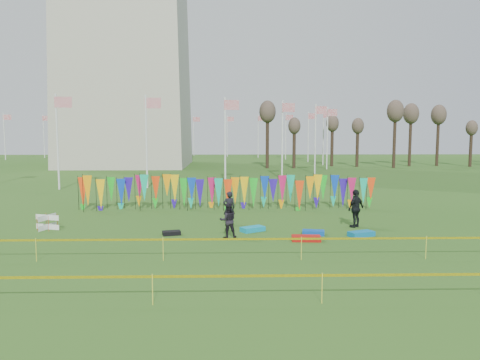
{
  "coord_description": "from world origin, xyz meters",
  "views": [
    {
      "loc": [
        0.35,
        -19.53,
        4.88
      ],
      "look_at": [
        0.95,
        6.0,
        2.22
      ],
      "focal_mm": 35.0,
      "sensor_mm": 36.0,
      "label": 1
    }
  ],
  "objects_px": {
    "person_mid": "(228,220)",
    "kite_bag_black": "(171,233)",
    "kite_bag_teal": "(361,234)",
    "person_left": "(229,208)",
    "box_kite": "(47,222)",
    "person_right": "(356,208)",
    "kite_bag_turquoise": "(253,229)",
    "kite_bag_blue": "(313,233)",
    "kite_bag_red": "(306,238)"
  },
  "relations": [
    {
      "from": "kite_bag_blue",
      "to": "kite_bag_black",
      "type": "xyz_separation_m",
      "value": [
        -6.73,
        0.13,
        -0.01
      ]
    },
    {
      "from": "person_mid",
      "to": "kite_bag_teal",
      "type": "height_order",
      "value": "person_mid"
    },
    {
      "from": "kite_bag_red",
      "to": "kite_bag_black",
      "type": "relative_size",
      "value": 1.53
    },
    {
      "from": "box_kite",
      "to": "person_right",
      "type": "bearing_deg",
      "value": 0.74
    },
    {
      "from": "person_mid",
      "to": "person_right",
      "type": "relative_size",
      "value": 0.83
    },
    {
      "from": "kite_bag_turquoise",
      "to": "kite_bag_teal",
      "type": "relative_size",
      "value": 0.97
    },
    {
      "from": "kite_bag_blue",
      "to": "kite_bag_teal",
      "type": "xyz_separation_m",
      "value": [
        2.18,
        -0.35,
        0.01
      ]
    },
    {
      "from": "person_right",
      "to": "kite_bag_red",
      "type": "bearing_deg",
      "value": 5.16
    },
    {
      "from": "box_kite",
      "to": "person_right",
      "type": "relative_size",
      "value": 0.39
    },
    {
      "from": "kite_bag_red",
      "to": "kite_bag_black",
      "type": "bearing_deg",
      "value": 167.63
    },
    {
      "from": "person_mid",
      "to": "kite_bag_turquoise",
      "type": "relative_size",
      "value": 1.4
    },
    {
      "from": "person_right",
      "to": "kite_bag_teal",
      "type": "bearing_deg",
      "value": 43.24
    },
    {
      "from": "person_right",
      "to": "kite_bag_black",
      "type": "distance_m",
      "value": 9.36
    },
    {
      "from": "person_right",
      "to": "kite_bag_blue",
      "type": "bearing_deg",
      "value": -4.41
    },
    {
      "from": "person_left",
      "to": "kite_bag_red",
      "type": "relative_size",
      "value": 1.39
    },
    {
      "from": "kite_bag_teal",
      "to": "person_left",
      "type": "bearing_deg",
      "value": 155.27
    },
    {
      "from": "person_mid",
      "to": "kite_bag_teal",
      "type": "relative_size",
      "value": 1.36
    },
    {
      "from": "person_left",
      "to": "box_kite",
      "type": "bearing_deg",
      "value": -10.51
    },
    {
      "from": "person_left",
      "to": "kite_bag_black",
      "type": "height_order",
      "value": "person_left"
    },
    {
      "from": "box_kite",
      "to": "kite_bag_red",
      "type": "bearing_deg",
      "value": -12.27
    },
    {
      "from": "person_right",
      "to": "kite_bag_black",
      "type": "xyz_separation_m",
      "value": [
        -9.19,
        -1.57,
        -0.88
      ]
    },
    {
      "from": "box_kite",
      "to": "person_mid",
      "type": "bearing_deg",
      "value": -12.65
    },
    {
      "from": "person_right",
      "to": "kite_bag_red",
      "type": "distance_m",
      "value": 4.28
    },
    {
      "from": "kite_bag_turquoise",
      "to": "kite_bag_teal",
      "type": "distance_m",
      "value": 5.16
    },
    {
      "from": "kite_bag_blue",
      "to": "person_right",
      "type": "bearing_deg",
      "value": 34.6
    },
    {
      "from": "person_mid",
      "to": "kite_bag_black",
      "type": "distance_m",
      "value": 2.85
    },
    {
      "from": "person_mid",
      "to": "kite_bag_turquoise",
      "type": "xyz_separation_m",
      "value": [
        1.2,
        1.36,
        -0.7
      ]
    },
    {
      "from": "kite_bag_turquoise",
      "to": "kite_bag_teal",
      "type": "bearing_deg",
      "value": -13.25
    },
    {
      "from": "person_mid",
      "to": "person_right",
      "type": "height_order",
      "value": "person_right"
    },
    {
      "from": "person_left",
      "to": "kite_bag_teal",
      "type": "xyz_separation_m",
      "value": [
        6.18,
        -2.85,
        -0.77
      ]
    },
    {
      "from": "kite_bag_red",
      "to": "kite_bag_teal",
      "type": "distance_m",
      "value": 2.87
    },
    {
      "from": "kite_bag_turquoise",
      "to": "kite_bag_blue",
      "type": "height_order",
      "value": "kite_bag_turquoise"
    },
    {
      "from": "kite_bag_teal",
      "to": "kite_bag_turquoise",
      "type": "bearing_deg",
      "value": 166.75
    },
    {
      "from": "person_right",
      "to": "kite_bag_teal",
      "type": "xyz_separation_m",
      "value": [
        -0.28,
        -2.05,
        -0.86
      ]
    },
    {
      "from": "kite_bag_black",
      "to": "kite_bag_teal",
      "type": "relative_size",
      "value": 0.7
    },
    {
      "from": "kite_bag_black",
      "to": "person_right",
      "type": "bearing_deg",
      "value": 9.68
    },
    {
      "from": "kite_bag_blue",
      "to": "box_kite",
      "type": "bearing_deg",
      "value": 173.46
    },
    {
      "from": "kite_bag_teal",
      "to": "box_kite",
      "type": "bearing_deg",
      "value": 173.09
    },
    {
      "from": "person_left",
      "to": "kite_bag_blue",
      "type": "bearing_deg",
      "value": 131.24
    },
    {
      "from": "box_kite",
      "to": "person_right",
      "type": "distance_m",
      "value": 15.54
    },
    {
      "from": "box_kite",
      "to": "kite_bag_blue",
      "type": "relative_size",
      "value": 0.74
    },
    {
      "from": "box_kite",
      "to": "person_left",
      "type": "height_order",
      "value": "person_left"
    },
    {
      "from": "person_mid",
      "to": "kite_bag_red",
      "type": "height_order",
      "value": "person_mid"
    },
    {
      "from": "person_mid",
      "to": "kite_bag_blue",
      "type": "relative_size",
      "value": 1.58
    },
    {
      "from": "box_kite",
      "to": "kite_bag_teal",
      "type": "distance_m",
      "value": 15.36
    },
    {
      "from": "person_mid",
      "to": "person_right",
      "type": "xyz_separation_m",
      "value": [
        6.51,
        2.23,
        0.16
      ]
    },
    {
      "from": "person_left",
      "to": "person_right",
      "type": "distance_m",
      "value": 6.51
    },
    {
      "from": "kite_bag_blue",
      "to": "kite_bag_black",
      "type": "distance_m",
      "value": 6.73
    },
    {
      "from": "kite_bag_turquoise",
      "to": "kite_bag_blue",
      "type": "distance_m",
      "value": 2.96
    },
    {
      "from": "box_kite",
      "to": "person_right",
      "type": "height_order",
      "value": "person_right"
    }
  ]
}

